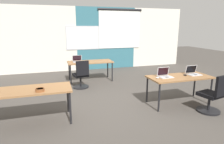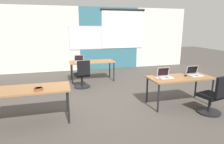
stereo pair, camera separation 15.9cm
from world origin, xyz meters
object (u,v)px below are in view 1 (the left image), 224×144
chair_near_right_end (213,97)px  laptop_near_right_inner (165,75)px  desk_far_center (90,63)px  desk_near_right (179,79)px  snack_bowl (40,90)px  laptop_near_right_end (193,73)px  mouse_near_right_inner (157,78)px  chair_far_left (81,77)px  mouse_near_right_end (185,75)px  laptop_far_left (77,60)px  desk_near_left (31,92)px

chair_near_right_end → laptop_near_right_inner: bearing=-56.3°
laptop_near_right_inner → desk_far_center: bearing=114.1°
desk_near_right → snack_bowl: snack_bowl is taller
desk_far_center → laptop_near_right_end: bearing=-51.2°
mouse_near_right_inner → chair_far_left: size_ratio=0.12×
desk_far_center → chair_near_right_end: (2.14, -3.51, -0.28)m
mouse_near_right_end → chair_far_left: 3.12m
laptop_near_right_end → snack_bowl: 3.77m
laptop_far_left → mouse_near_right_inner: bearing=-61.5°
laptop_near_right_end → mouse_near_right_end: size_ratio=3.07×
desk_far_center → laptop_near_right_inner: 3.06m
chair_near_right_end → chair_far_left: 3.77m
desk_near_right → laptop_near_right_end: laptop_near_right_end is taller
desk_near_left → chair_far_left: chair_far_left is taller
desk_near_right → laptop_near_right_inner: size_ratio=4.70×
mouse_near_right_end → chair_far_left: bearing=140.1°
desk_far_center → mouse_near_right_end: mouse_near_right_end is taller
desk_near_left → laptop_near_right_end: 3.95m
desk_far_center → laptop_near_right_inner: (1.35, -2.74, 0.11)m
mouse_near_right_inner → chair_near_right_end: 1.30m
laptop_near_right_end → mouse_near_right_end: laptop_near_right_end is taller
mouse_near_right_end → desk_near_right: bearing=-172.1°
desk_near_right → mouse_near_right_end: size_ratio=14.79×
desk_near_left → desk_near_right: 3.50m
laptop_near_right_end → laptop_far_left: (-2.65, 2.78, -0.00)m
desk_near_right → laptop_near_right_end: 0.47m
chair_near_right_end → chair_far_left: size_ratio=1.00×
mouse_near_right_inner → chair_near_right_end: chair_near_right_end is taller
desk_near_left → snack_bowl: bearing=-45.2°
snack_bowl → laptop_near_right_inner: bearing=4.9°
desk_far_center → snack_bowl: (-1.56, -2.99, 0.10)m
laptop_near_right_end → mouse_near_right_inner: bearing=-176.9°
laptop_near_right_inner → laptop_near_right_end: laptop_near_right_inner is taller
desk_far_center → chair_near_right_end: bearing=-58.6°
desk_near_right → chair_near_right_end: bearing=-61.1°
laptop_near_right_end → chair_near_right_end: (-0.06, -0.77, -0.39)m
desk_near_left → desk_far_center: size_ratio=1.00×
laptop_near_right_inner → laptop_near_right_end: size_ratio=1.02×
desk_near_left → mouse_near_right_end: (3.68, 0.02, 0.08)m
mouse_near_right_inner → desk_near_right: bearing=0.6°
mouse_near_right_inner → laptop_far_left: size_ratio=0.33×
laptop_far_left → desk_near_left: bearing=-114.7°
laptop_near_right_inner → chair_far_left: size_ratio=0.37×
laptop_near_right_inner → desk_near_left: bearing=178.8°
mouse_near_right_inner → laptop_near_right_end: 1.10m
laptop_far_left → chair_far_left: (-0.00, -0.83, -0.39)m
chair_far_left → desk_near_left: bearing=47.9°
chair_near_right_end → desk_near_left: bearing=-22.4°
desk_far_center → mouse_near_right_end: 3.38m
desk_far_center → chair_far_left: bearing=-120.1°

